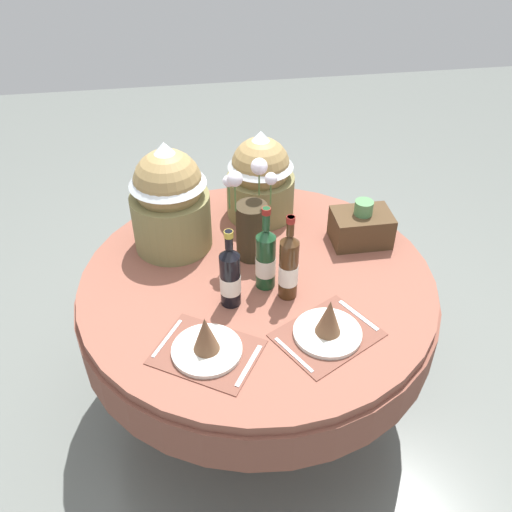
{
  "coord_description": "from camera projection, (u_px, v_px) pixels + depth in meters",
  "views": [
    {
      "loc": [
        -0.26,
        -1.68,
        2.17
      ],
      "look_at": [
        0.0,
        0.03,
        0.82
      ],
      "focal_mm": 39.65,
      "sensor_mm": 36.0,
      "label": 1
    }
  ],
  "objects": [
    {
      "name": "wine_bottle_centre",
      "position": [
        289.0,
        266.0,
        2.06
      ],
      "size": [
        0.07,
        0.07,
        0.35
      ],
      "color": "#422814",
      "rests_on": "dining_table"
    },
    {
      "name": "place_setting_right",
      "position": [
        328.0,
        326.0,
        1.95
      ],
      "size": [
        0.42,
        0.39,
        0.16
      ],
      "color": "brown",
      "rests_on": "dining_table"
    },
    {
      "name": "gift_tub_back_centre",
      "position": [
        261.0,
        172.0,
        2.45
      ],
      "size": [
        0.3,
        0.3,
        0.41
      ],
      "color": "olive",
      "rests_on": "dining_table"
    },
    {
      "name": "ground",
      "position": [
        257.0,
        396.0,
        2.67
      ],
      "size": [
        8.0,
        8.0,
        0.0
      ],
      "primitive_type": "plane",
      "color": "slate"
    },
    {
      "name": "woven_basket_side_right",
      "position": [
        361.0,
        226.0,
        2.37
      ],
      "size": [
        0.24,
        0.17,
        0.2
      ],
      "color": "#47331E",
      "rests_on": "dining_table"
    },
    {
      "name": "flower_vase",
      "position": [
        253.0,
        223.0,
        2.24
      ],
      "size": [
        0.21,
        0.17,
        0.41
      ],
      "color": "#332819",
      "rests_on": "dining_table"
    },
    {
      "name": "dining_table",
      "position": [
        257.0,
        302.0,
        2.3
      ],
      "size": [
        1.42,
        1.42,
        0.74
      ],
      "color": "brown",
      "rests_on": "ground"
    },
    {
      "name": "wine_bottle_left",
      "position": [
        266.0,
        258.0,
        2.11
      ],
      "size": [
        0.08,
        0.08,
        0.35
      ],
      "color": "#194223",
      "rests_on": "dining_table"
    },
    {
      "name": "wine_bottle_right",
      "position": [
        230.0,
        276.0,
        2.03
      ],
      "size": [
        0.08,
        0.08,
        0.32
      ],
      "color": "black",
      "rests_on": "dining_table"
    },
    {
      "name": "place_setting_left",
      "position": [
        206.0,
        343.0,
        1.88
      ],
      "size": [
        0.43,
        0.4,
        0.16
      ],
      "color": "brown",
      "rests_on": "dining_table"
    },
    {
      "name": "gift_tub_back_left",
      "position": [
        169.0,
        193.0,
        2.25
      ],
      "size": [
        0.32,
        0.32,
        0.47
      ],
      "color": "olive",
      "rests_on": "dining_table"
    }
  ]
}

